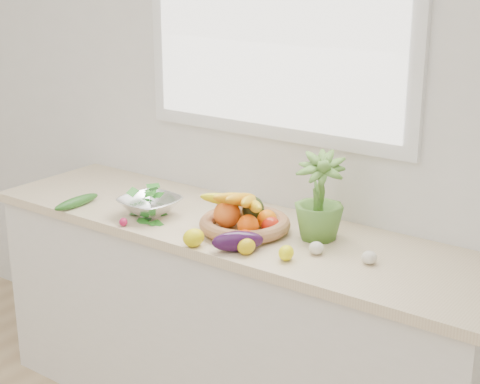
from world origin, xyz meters
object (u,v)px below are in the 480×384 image
Objects in this scene: potted_herb at (319,197)px; colander_with_spinach at (150,201)px; cucumber at (77,202)px; fruit_basket at (244,218)px; eggplant at (238,241)px; apple at (271,226)px.

colander_with_spinach is (-0.69, -0.19, -0.10)m from potted_herb.
cucumber is 1.08m from potted_herb.
fruit_basket is 1.56× the size of colander_with_spinach.
eggplant is 0.76× the size of colander_with_spinach.
colander_with_spinach is at bearing -164.41° from potted_herb.
cucumber is 0.35m from colander_with_spinach.
potted_herb is (0.17, 0.08, 0.13)m from apple.
colander_with_spinach is (-0.42, -0.09, 0.01)m from fruit_basket.
fruit_basket is at bearing -165.39° from apple.
apple is at bearing 12.42° from colander_with_spinach.
apple is at bearing -155.05° from potted_herb.
potted_herb is 0.32m from fruit_basket.
colander_with_spinach is at bearing 169.81° from eggplant.
apple is 0.21m from eggplant.
cucumber is (-0.86, -0.01, -0.02)m from eggplant.
potted_herb is at bearing 16.06° from cucumber.
cucumber is 0.72× the size of potted_herb.
cucumber is at bearing -165.83° from fruit_basket.
apple is at bearing 88.60° from eggplant.
colander_with_spinach is (-0.53, -0.12, 0.03)m from apple.
eggplant is at bearing 0.58° from cucumber.
eggplant is 0.21m from fruit_basket.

